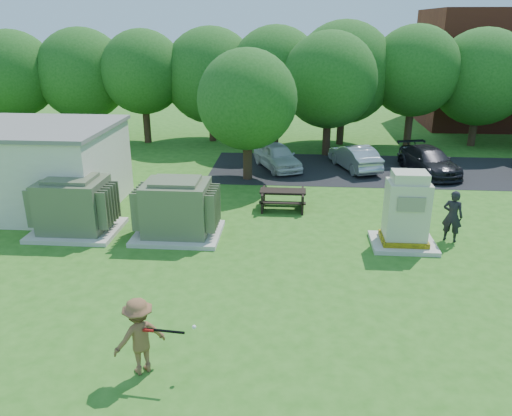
# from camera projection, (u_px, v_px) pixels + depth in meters

# --- Properties ---
(ground) EXTENTS (120.00, 120.00, 0.00)m
(ground) POSITION_uv_depth(u_px,v_px,m) (244.00, 306.00, 13.28)
(ground) COLOR #2D6619
(ground) RESTS_ON ground
(parking_strip) EXTENTS (20.00, 6.00, 0.01)m
(parking_strip) POSITION_uv_depth(u_px,v_px,m) (408.00, 171.00, 25.37)
(parking_strip) COLOR #232326
(parking_strip) RESTS_ON ground
(transformer_left) EXTENTS (3.00, 2.40, 2.07)m
(transformer_left) POSITION_uv_depth(u_px,v_px,m) (74.00, 207.00, 17.62)
(transformer_left) COLOR beige
(transformer_left) RESTS_ON ground
(transformer_right) EXTENTS (3.00, 2.40, 2.07)m
(transformer_right) POSITION_uv_depth(u_px,v_px,m) (177.00, 210.00, 17.35)
(transformer_right) COLOR beige
(transformer_right) RESTS_ON ground
(generator_cabinet) EXTENTS (2.12, 1.73, 2.58)m
(generator_cabinet) POSITION_uv_depth(u_px,v_px,m) (406.00, 214.00, 16.50)
(generator_cabinet) COLOR beige
(generator_cabinet) RESTS_ON ground
(picnic_table) EXTENTS (1.84, 1.38, 0.78)m
(picnic_table) POSITION_uv_depth(u_px,v_px,m) (283.00, 197.00, 20.05)
(picnic_table) COLOR black
(picnic_table) RESTS_ON ground
(batter) EXTENTS (1.30, 1.19, 1.75)m
(batter) POSITION_uv_depth(u_px,v_px,m) (140.00, 336.00, 10.51)
(batter) COLOR brown
(batter) RESTS_ON ground
(person_by_generator) EXTENTS (0.79, 0.68, 1.82)m
(person_by_generator) POSITION_uv_depth(u_px,v_px,m) (452.00, 216.00, 16.94)
(person_by_generator) COLOR black
(person_by_generator) RESTS_ON ground
(car_white) EXTENTS (2.95, 4.09, 1.29)m
(car_white) POSITION_uv_depth(u_px,v_px,m) (277.00, 156.00, 25.59)
(car_white) COLOR silver
(car_white) RESTS_ON ground
(car_silver_a) EXTENTS (2.54, 4.06, 1.26)m
(car_silver_a) POSITION_uv_depth(u_px,v_px,m) (355.00, 157.00, 25.47)
(car_silver_a) COLOR #ACADB1
(car_silver_a) RESTS_ON ground
(car_dark) EXTENTS (2.81, 4.67, 1.27)m
(car_dark) POSITION_uv_depth(u_px,v_px,m) (429.00, 161.00, 24.77)
(car_dark) COLOR black
(car_dark) RESTS_ON ground
(batting_equipment) EXTENTS (1.05, 0.41, 0.16)m
(batting_equipment) POSITION_uv_depth(u_px,v_px,m) (166.00, 330.00, 10.27)
(batting_equipment) COLOR black
(batting_equipment) RESTS_ON ground
(tree_row) EXTENTS (41.30, 13.30, 7.30)m
(tree_row) POSITION_uv_depth(u_px,v_px,m) (306.00, 76.00, 28.98)
(tree_row) COLOR #47301E
(tree_row) RESTS_ON ground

